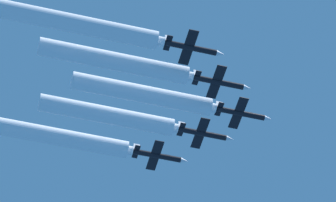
{
  "coord_description": "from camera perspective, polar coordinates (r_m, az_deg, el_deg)",
  "views": [
    {
      "loc": [
        137.17,
        -47.02,
        1.61
      ],
      "look_at": [
        -0.08,
        -11.87,
        170.26
      ],
      "focal_mm": 112.29,
      "sensor_mm": 36.0,
      "label": 1
    }
  ],
  "objects": [
    {
      "name": "jet_lead",
      "position": [
        224.52,
        4.05,
        -0.68
      ],
      "size": [
        8.83,
        12.87,
        3.09
      ],
      "color": "black"
    },
    {
      "name": "jet_left_wingman",
      "position": [
        226.92,
        1.98,
        -1.79
      ],
      "size": [
        8.83,
        12.87,
        3.09
      ],
      "color": "black"
    },
    {
      "name": "jet_right_wingman",
      "position": [
        217.62,
        2.87,
        1.01
      ],
      "size": [
        8.83,
        12.87,
        3.09
      ],
      "color": "black"
    },
    {
      "name": "jet_outer_left",
      "position": [
        229.82,
        -0.5,
        -3.0
      ],
      "size": [
        8.83,
        12.87,
        3.09
      ],
      "color": "black"
    },
    {
      "name": "jet_outer_right",
      "position": [
        210.53,
        1.35,
        2.9
      ],
      "size": [
        8.83,
        12.87,
        3.09
      ],
      "color": "black"
    },
    {
      "name": "smoke_trail_lead",
      "position": [
        220.56,
        -1.28,
        0.36
      ],
      "size": [
        3.78,
        31.2,
        3.78
      ],
      "color": "white"
    },
    {
      "name": "smoke_trail_left_wingman",
      "position": [
        223.67,
        -3.21,
        -0.79
      ],
      "size": [
        3.78,
        30.24,
        3.78
      ],
      "color": "white"
    },
    {
      "name": "smoke_trail_right_wingman",
      "position": [
        214.18,
        -2.8,
        2.14
      ],
      "size": [
        3.78,
        32.29,
        3.78
      ],
      "color": "white"
    },
    {
      "name": "smoke_trail_outer_left",
      "position": [
        227.31,
        -5.86,
        -1.99
      ],
      "size": [
        3.78,
        32.01,
        3.78
      ],
      "color": "white"
    },
    {
      "name": "smoke_trail_outer_right",
      "position": [
        207.61,
        -5.57,
        4.29
      ],
      "size": [
        3.78,
        39.98,
        3.78
      ],
      "color": "white"
    }
  ]
}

